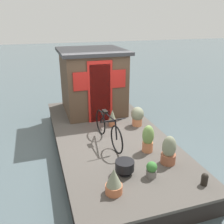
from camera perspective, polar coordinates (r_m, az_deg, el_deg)
name	(u,v)px	position (r m, az deg, el deg)	size (l,w,h in m)	color
ground_plane	(110,150)	(6.83, -0.51, -8.79)	(60.00, 60.00, 0.00)	#4C5B60
houseboat_deck	(110,142)	(6.71, -0.52, -6.96)	(5.97, 2.80, 0.49)	#4C4742
houseboat_cabin	(92,81)	(7.95, -4.55, 7.23)	(2.09, 2.01, 1.99)	#4C3828
bicycle	(108,129)	(6.01, -0.94, -3.90)	(1.72, 0.50, 0.79)	black
potted_plant_ivy	(112,118)	(6.98, 0.08, -1.44)	(0.21, 0.21, 0.49)	#B2603D
potted_plant_lavender	(152,169)	(4.95, 9.16, -13.01)	(0.21, 0.21, 0.33)	slate
potted_plant_mint	(137,116)	(7.01, 5.90, -0.89)	(0.37, 0.37, 0.55)	#C6754C
potted_plant_succulent	(114,182)	(4.45, 0.43, -15.84)	(0.31, 0.31, 0.50)	#B2603D
potted_plant_thyme	(169,151)	(5.36, 13.03, -8.78)	(0.32, 0.32, 0.64)	#935138
potted_plant_geranium	(148,139)	(5.70, 8.34, -6.14)	(0.27, 0.27, 0.65)	#C6754C
charcoal_grill	(125,166)	(4.96, 2.96, -12.37)	(0.38, 0.38, 0.28)	black
mooring_bollard	(205,179)	(5.01, 20.69, -14.29)	(0.13, 0.13, 0.24)	black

